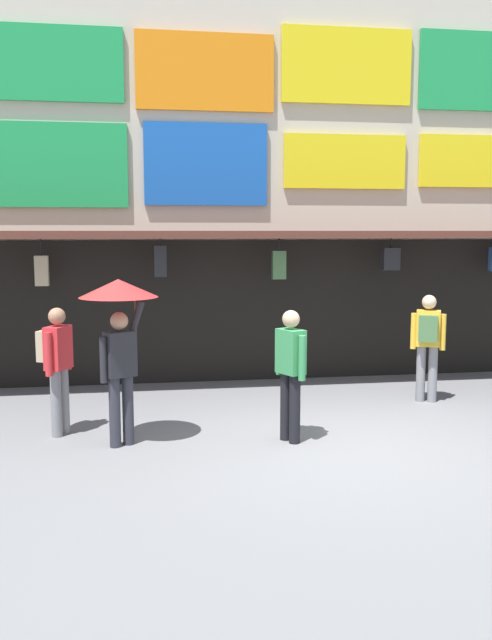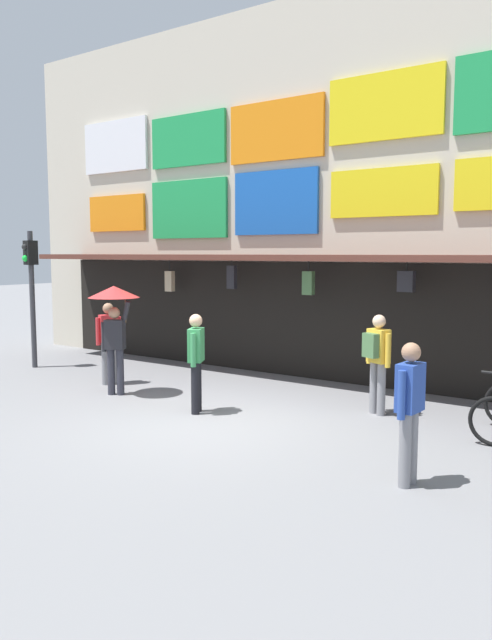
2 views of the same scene
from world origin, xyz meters
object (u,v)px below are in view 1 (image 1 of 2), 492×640
pedestrian_in_yellow (291,368)px  pedestrian_with_umbrella (119,315)px  pedestrian_in_green (57,361)px  pedestrian_in_blue (428,340)px

pedestrian_in_yellow → pedestrian_with_umbrella: bearing=175.9°
pedestrian_with_umbrella → pedestrian_in_green: 1.22m
pedestrian_in_yellow → pedestrian_in_green: 3.03m
pedestrian_in_yellow → pedestrian_in_blue: same height
pedestrian_in_green → pedestrian_with_umbrella: bearing=-35.7°
pedestrian_in_green → pedestrian_in_yellow: bearing=-14.3°
pedestrian_in_green → pedestrian_in_blue: same height
pedestrian_with_umbrella → pedestrian_in_yellow: (2.11, -0.15, -0.69)m
pedestrian_in_yellow → pedestrian_in_green: same height
pedestrian_in_yellow → pedestrian_in_green: size_ratio=1.00×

